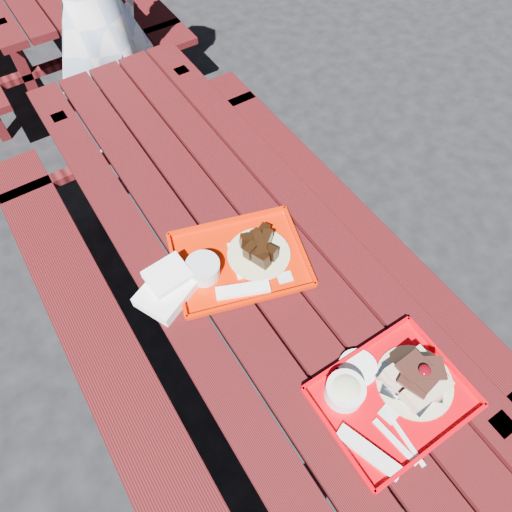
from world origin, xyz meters
name	(u,v)px	position (x,y,z in m)	size (l,w,h in m)	color
ground	(240,325)	(0.00, 0.00, 0.00)	(60.00, 60.00, 0.00)	black
picnic_table_near	(235,265)	(0.00, 0.00, 0.56)	(1.41, 2.40, 0.75)	#490E11
near_tray	(389,390)	(0.08, -0.72, 0.78)	(0.42, 0.36, 0.13)	#D4000A
far_tray	(238,261)	(-0.05, -0.11, 0.77)	(0.52, 0.46, 0.07)	red
white_cloth	(168,286)	(-0.29, -0.07, 0.78)	(0.24, 0.21, 0.08)	white
person	(93,16)	(0.09, 1.46, 0.84)	(0.61, 0.40, 1.68)	#ADC5EA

